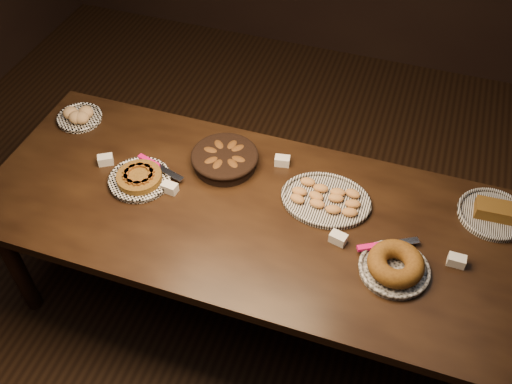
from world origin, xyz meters
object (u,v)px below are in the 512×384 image
(apple_tart_plate, at_px, (140,178))
(madeleine_platter, at_px, (326,199))
(bundt_cake_plate, at_px, (395,265))
(buffet_table, at_px, (248,220))

(apple_tart_plate, height_order, madeleine_platter, apple_tart_plate)
(madeleine_platter, relative_size, bundt_cake_plate, 1.21)
(buffet_table, distance_m, apple_tart_plate, 0.54)
(buffet_table, bearing_deg, madeleine_platter, 26.42)
(buffet_table, height_order, madeleine_platter, madeleine_platter)
(buffet_table, xyz_separation_m, apple_tart_plate, (-0.53, 0.00, 0.09))
(bundt_cake_plate, bearing_deg, buffet_table, 169.02)
(madeleine_platter, height_order, bundt_cake_plate, bundt_cake_plate)
(buffet_table, distance_m, bundt_cake_plate, 0.68)
(bundt_cake_plate, bearing_deg, apple_tart_plate, 173.38)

